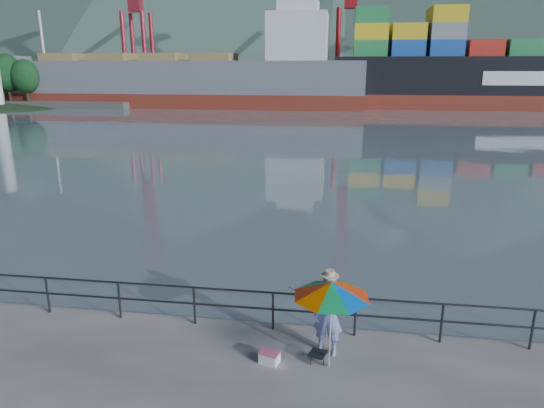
{
  "coord_description": "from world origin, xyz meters",
  "views": [
    {
      "loc": [
        4.53,
        -8.91,
        6.32
      ],
      "look_at": [
        2.35,
        6.0,
        2.0
      ],
      "focal_mm": 32.0,
      "sensor_mm": 36.0,
      "label": 1
    }
  ],
  "objects_px": {
    "cooler_bag": "(269,358)",
    "fisherman": "(328,315)",
    "beach_umbrella": "(332,289)",
    "container_ship": "(521,68)",
    "bulk_carrier": "(197,80)"
  },
  "relations": [
    {
      "from": "beach_umbrella",
      "to": "container_ship",
      "type": "relative_size",
      "value": 0.04
    },
    {
      "from": "cooler_bag",
      "to": "beach_umbrella",
      "type": "bearing_deg",
      "value": 18.75
    },
    {
      "from": "cooler_bag",
      "to": "container_ship",
      "type": "relative_size",
      "value": 0.01
    },
    {
      "from": "fisherman",
      "to": "cooler_bag",
      "type": "relative_size",
      "value": 4.53
    },
    {
      "from": "beach_umbrella",
      "to": "bulk_carrier",
      "type": "distance_m",
      "value": 73.26
    },
    {
      "from": "bulk_carrier",
      "to": "container_ship",
      "type": "xyz_separation_m",
      "value": [
        50.55,
        3.09,
        1.85
      ]
    },
    {
      "from": "bulk_carrier",
      "to": "cooler_bag",
      "type": "bearing_deg",
      "value": -72.02
    },
    {
      "from": "fisherman",
      "to": "bulk_carrier",
      "type": "bearing_deg",
      "value": 120.03
    },
    {
      "from": "beach_umbrella",
      "to": "cooler_bag",
      "type": "height_order",
      "value": "beach_umbrella"
    },
    {
      "from": "fisherman",
      "to": "cooler_bag",
      "type": "xyz_separation_m",
      "value": [
        -1.25,
        -0.59,
        -0.82
      ]
    },
    {
      "from": "cooler_bag",
      "to": "bulk_carrier",
      "type": "xyz_separation_m",
      "value": [
        -22.49,
        69.31,
        3.92
      ]
    },
    {
      "from": "cooler_bag",
      "to": "container_ship",
      "type": "distance_m",
      "value": 77.86
    },
    {
      "from": "cooler_bag",
      "to": "container_ship",
      "type": "bearing_deg",
      "value": 85.09
    },
    {
      "from": "cooler_bag",
      "to": "fisherman",
      "type": "bearing_deg",
      "value": 41.76
    },
    {
      "from": "fisherman",
      "to": "cooler_bag",
      "type": "height_order",
      "value": "fisherman"
    }
  ]
}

